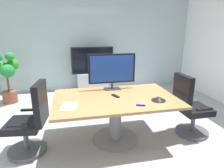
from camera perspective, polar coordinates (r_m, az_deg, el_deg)
The scene contains 12 objects.
ground_plane at distance 3.54m, azimuth 2.92°, elevation -14.73°, with size 6.84×6.84×0.00m, color #99999E.
wall_back_glass_partition at distance 5.92m, azimuth -4.39°, elevation 12.46°, with size 5.83×0.10×2.87m, color #9EB2B7.
conference_table at distance 3.15m, azimuth 0.97°, elevation -7.10°, with size 1.93×1.23×0.76m.
office_chair_left at distance 3.13m, azimuth -22.85°, elevation -11.01°, with size 0.62×0.60×1.09m.
office_chair_right at distance 3.61m, azimuth 21.93°, elevation -7.23°, with size 0.60×0.57×1.09m.
tv_monitor at distance 3.41m, azimuth -0.00°, elevation 4.30°, with size 0.84×0.18×0.64m.
wall_display_unit at distance 5.70m, azimuth -5.66°, elevation 2.15°, with size 1.20×0.36×1.31m.
potted_plant at distance 5.37m, azimuth -28.57°, elevation 2.69°, with size 0.53×0.58×1.29m.
conference_phone at distance 3.03m, azimuth 13.60°, elevation -4.22°, with size 0.22×0.22×0.07m.
remote_control at distance 3.12m, azimuth 1.05°, elevation -3.54°, with size 0.05×0.17×0.02m, color black.
whiteboard_marker at distance 2.78m, azimuth 8.48°, elevation -6.22°, with size 0.13×0.02×0.02m, color #1919A5.
paper_notepad at distance 2.80m, azimuth -12.59°, elevation -6.42°, with size 0.21×0.30×0.01m, color white.
Camera 1 is at (-0.81, -2.93, 1.82)m, focal length 30.95 mm.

